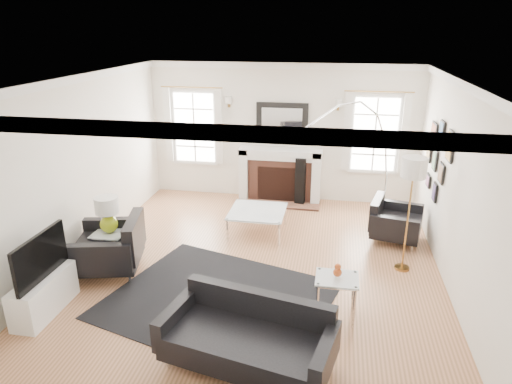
% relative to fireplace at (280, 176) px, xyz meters
% --- Properties ---
extents(floor, '(6.00, 6.00, 0.00)m').
position_rel_fireplace_xyz_m(floor, '(0.00, -2.79, -0.54)').
color(floor, '#915F3C').
rests_on(floor, ground).
extents(back_wall, '(5.50, 0.04, 2.80)m').
position_rel_fireplace_xyz_m(back_wall, '(0.00, 0.21, 0.86)').
color(back_wall, white).
rests_on(back_wall, floor).
extents(front_wall, '(5.50, 0.04, 2.80)m').
position_rel_fireplace_xyz_m(front_wall, '(0.00, -5.79, 0.86)').
color(front_wall, white).
rests_on(front_wall, floor).
extents(left_wall, '(0.04, 6.00, 2.80)m').
position_rel_fireplace_xyz_m(left_wall, '(-2.75, -2.79, 0.86)').
color(left_wall, white).
rests_on(left_wall, floor).
extents(right_wall, '(0.04, 6.00, 2.80)m').
position_rel_fireplace_xyz_m(right_wall, '(2.75, -2.79, 0.86)').
color(right_wall, white).
rests_on(right_wall, floor).
extents(ceiling, '(5.50, 6.00, 0.02)m').
position_rel_fireplace_xyz_m(ceiling, '(0.00, -2.79, 2.26)').
color(ceiling, white).
rests_on(ceiling, back_wall).
extents(crown_molding, '(5.50, 6.00, 0.12)m').
position_rel_fireplace_xyz_m(crown_molding, '(0.00, -2.79, 2.20)').
color(crown_molding, white).
rests_on(crown_molding, back_wall).
extents(fireplace, '(1.70, 0.69, 1.11)m').
position_rel_fireplace_xyz_m(fireplace, '(0.00, 0.00, 0.00)').
color(fireplace, white).
rests_on(fireplace, floor).
extents(mantel_mirror, '(1.05, 0.07, 0.75)m').
position_rel_fireplace_xyz_m(mantel_mirror, '(0.00, 0.16, 1.11)').
color(mantel_mirror, black).
rests_on(mantel_mirror, back_wall).
extents(window_left, '(1.24, 0.15, 1.62)m').
position_rel_fireplace_xyz_m(window_left, '(-1.85, 0.16, 0.92)').
color(window_left, white).
rests_on(window_left, back_wall).
extents(window_right, '(1.24, 0.15, 1.62)m').
position_rel_fireplace_xyz_m(window_right, '(1.85, 0.16, 0.92)').
color(window_right, white).
rests_on(window_right, back_wall).
extents(gallery_wall, '(0.04, 1.73, 1.29)m').
position_rel_fireplace_xyz_m(gallery_wall, '(2.72, -1.50, 0.99)').
color(gallery_wall, black).
rests_on(gallery_wall, right_wall).
extents(tv_unit, '(0.35, 1.00, 1.09)m').
position_rel_fireplace_xyz_m(tv_unit, '(-2.44, -4.49, -0.21)').
color(tv_unit, white).
rests_on(tv_unit, floor).
extents(area_rug, '(3.34, 3.02, 0.01)m').
position_rel_fireplace_xyz_m(area_rug, '(-0.33, -3.85, -0.54)').
color(area_rug, black).
rests_on(area_rug, floor).
extents(sofa, '(1.97, 1.20, 0.60)m').
position_rel_fireplace_xyz_m(sofa, '(0.31, -4.96, -0.22)').
color(sofa, black).
rests_on(sofa, floor).
extents(armchair_left, '(1.14, 1.22, 0.70)m').
position_rel_fireplace_xyz_m(armchair_left, '(-2.06, -3.37, -0.15)').
color(armchair_left, black).
rests_on(armchair_left, floor).
extents(armchair_right, '(0.97, 1.04, 0.60)m').
position_rel_fireplace_xyz_m(armchair_right, '(2.14, -1.54, -0.21)').
color(armchair_right, black).
rests_on(armchair_right, floor).
extents(coffee_table, '(0.96, 0.96, 0.43)m').
position_rel_fireplace_xyz_m(coffee_table, '(-0.18, -1.67, -0.15)').
color(coffee_table, silver).
rests_on(coffee_table, floor).
extents(side_table_left, '(0.48, 0.48, 0.52)m').
position_rel_fireplace_xyz_m(side_table_left, '(-2.20, -3.14, -0.12)').
color(side_table_left, silver).
rests_on(side_table_left, floor).
extents(nesting_table, '(0.52, 0.44, 0.58)m').
position_rel_fireplace_xyz_m(nesting_table, '(1.21, -3.97, -0.09)').
color(nesting_table, silver).
rests_on(nesting_table, floor).
extents(gourd_lamp, '(0.35, 0.35, 0.57)m').
position_rel_fireplace_xyz_m(gourd_lamp, '(-2.20, -3.14, 0.31)').
color(gourd_lamp, '#ADC118').
rests_on(gourd_lamp, side_table_left).
extents(orange_vase, '(0.11, 0.11, 0.17)m').
position_rel_fireplace_xyz_m(orange_vase, '(1.21, -3.97, 0.13)').
color(orange_vase, '#BC4718').
rests_on(orange_vase, nesting_table).
extents(arc_floor_lamp, '(1.71, 1.59, 2.43)m').
position_rel_fireplace_xyz_m(arc_floor_lamp, '(1.32, -1.50, 0.77)').
color(arc_floor_lamp, silver).
rests_on(arc_floor_lamp, floor).
extents(stick_floor_lamp, '(0.36, 0.36, 1.75)m').
position_rel_fireplace_xyz_m(stick_floor_lamp, '(2.20, -2.54, 0.98)').
color(stick_floor_lamp, '#A37738').
rests_on(stick_floor_lamp, floor).
extents(speaker_tower, '(0.23, 0.23, 0.99)m').
position_rel_fireplace_xyz_m(speaker_tower, '(0.44, -0.14, -0.05)').
color(speaker_tower, black).
rests_on(speaker_tower, floor).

